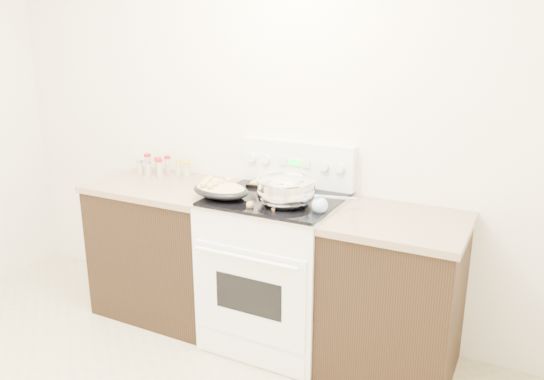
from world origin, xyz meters
The scene contains 10 objects.
room_shell centered at (0.00, 0.00, 1.70)m, with size 4.10×3.60×2.75m.
counter_left centered at (-0.48, 1.43, 0.46)m, with size 0.93×0.67×0.92m.
counter_right centered at (1.08, 1.43, 0.46)m, with size 0.73×0.67×0.92m.
kitchen_range centered at (0.35, 1.42, 0.49)m, with size 0.78×0.73×1.22m.
mixing_bowl centered at (0.46, 1.33, 1.02)m, with size 0.37×0.37×0.20m.
roasting_pan centered at (0.06, 1.27, 0.99)m, with size 0.41×0.32×0.11m.
baking_sheet centered at (0.27, 1.69, 0.96)m, with size 0.46×0.35×0.06m.
wooden_spoon centered at (0.33, 1.21, 0.95)m, with size 0.18×0.20×0.04m.
blue_ladle centered at (0.69, 1.30, 0.98)m, with size 0.19×0.26×0.11m.
spice_jars centered at (-0.64, 1.60, 0.98)m, with size 0.39×0.15×0.13m.
Camera 1 is at (1.70, -1.25, 1.87)m, focal length 35.00 mm.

